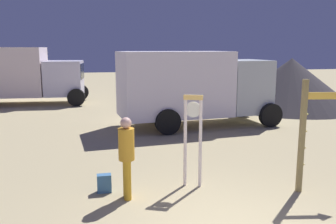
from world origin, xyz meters
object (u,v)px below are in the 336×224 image
(box_truck_near, at_px, (193,85))
(dome_tent, at_px, (291,83))
(standing_clock, at_px, (193,132))
(person_near_clock, at_px, (127,154))
(arrow_sign, at_px, (319,118))
(backpack, at_px, (104,183))
(box_truck_far, at_px, (13,74))

(box_truck_near, relative_size, dome_tent, 0.96)
(standing_clock, bearing_deg, dome_tent, 49.12)
(person_near_clock, xyz_separation_m, box_truck_near, (3.20, 6.25, 0.65))
(arrow_sign, relative_size, backpack, 6.16)
(box_truck_near, relative_size, box_truck_far, 0.87)
(arrow_sign, bearing_deg, standing_clock, 160.83)
(arrow_sign, relative_size, person_near_clock, 1.43)
(backpack, bearing_deg, standing_clock, -1.95)
(standing_clock, distance_m, backpack, 2.15)
(backpack, height_order, dome_tent, dome_tent)
(arrow_sign, height_order, person_near_clock, arrow_sign)
(person_near_clock, relative_size, box_truck_far, 0.23)
(person_near_clock, relative_size, box_truck_near, 0.27)
(arrow_sign, bearing_deg, box_truck_far, 121.22)
(box_truck_near, bearing_deg, person_near_clock, -117.07)
(standing_clock, distance_m, arrow_sign, 2.58)
(arrow_sign, xyz_separation_m, person_near_clock, (-3.87, 0.49, -0.64))
(box_truck_far, distance_m, dome_tent, 14.41)
(arrow_sign, distance_m, dome_tent, 11.18)
(box_truck_near, xyz_separation_m, box_truck_far, (-7.77, 7.19, 0.05))
(person_near_clock, xyz_separation_m, dome_tent, (9.22, 9.32, 0.31))
(box_truck_far, bearing_deg, backpack, -72.38)
(person_near_clock, xyz_separation_m, backpack, (-0.44, 0.42, -0.74))
(backpack, xyz_separation_m, dome_tent, (9.66, 8.91, 1.05))
(person_near_clock, distance_m, box_truck_near, 7.05)
(box_truck_far, bearing_deg, dome_tent, -16.64)
(standing_clock, relative_size, arrow_sign, 0.85)
(dome_tent, bearing_deg, box_truck_near, -153.01)
(arrow_sign, height_order, box_truck_near, box_truck_near)
(person_near_clock, xyz_separation_m, box_truck_far, (-4.58, 13.45, 0.70))
(backpack, height_order, box_truck_far, box_truck_far)
(box_truck_near, bearing_deg, backpack, -121.90)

